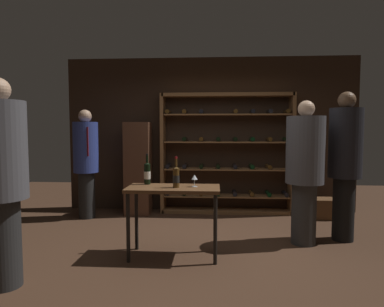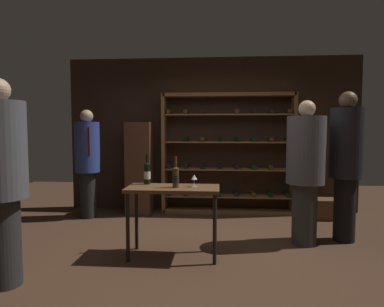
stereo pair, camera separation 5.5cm
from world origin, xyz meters
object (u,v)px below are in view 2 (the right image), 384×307
display_cabinet (139,168)px  wine_bottle_green_slim (147,173)px  wine_glass_stemmed_left (194,178)px  tasting_table (173,196)px  person_guest_khaki (1,173)px  person_bystander_red_print (88,158)px  person_guest_blue_shirt (306,166)px  wine_crate (322,209)px  person_guest_plum_blouse (346,159)px  wine_bottle_amber_reserve (176,177)px  wine_rack (228,154)px

display_cabinet → wine_bottle_green_slim: bearing=-73.5°
wine_bottle_green_slim → wine_glass_stemmed_left: size_ratio=2.65×
tasting_table → wine_glass_stemmed_left: 0.33m
tasting_table → person_guest_khaki: 1.78m
person_bystander_red_print → wine_glass_stemmed_left: 2.51m
person_guest_blue_shirt → wine_crate: (0.63, 1.32, -0.86)m
person_guest_blue_shirt → wine_bottle_green_slim: person_guest_blue_shirt is taller
person_guest_khaki → wine_glass_stemmed_left: person_guest_khaki is taller
person_guest_blue_shirt → wine_bottle_green_slim: bearing=44.9°
person_guest_plum_blouse → wine_bottle_amber_reserve: size_ratio=5.59×
person_bystander_red_print → wine_bottle_amber_reserve: 2.40m
wine_crate → wine_bottle_green_slim: (-2.62, -1.70, 0.80)m
display_cabinet → person_guest_khaki: bearing=-103.0°
display_cabinet → person_bystander_red_print: bearing=-159.6°
wine_bottle_amber_reserve → display_cabinet: bearing=114.6°
wine_bottle_green_slim → wine_bottle_amber_reserve: size_ratio=1.05×
display_cabinet → person_guest_plum_blouse: bearing=-21.2°
wine_rack → tasting_table: size_ratio=2.18×
wine_rack → person_bystander_red_print: bearing=-167.9°
display_cabinet → tasting_table: bearing=-65.9°
wine_rack → person_bystander_red_print: 2.44m
person_guest_blue_shirt → person_guest_plum_blouse: bearing=-128.6°
tasting_table → wine_bottle_green_slim: bearing=153.4°
wine_crate → wine_glass_stemmed_left: (-2.04, -1.85, 0.77)m
wine_glass_stemmed_left → wine_rack: bearing=78.0°
wine_bottle_green_slim → wine_bottle_amber_reserve: bearing=-29.0°
person_guest_plum_blouse → wine_bottle_green_slim: 2.63m
person_guest_blue_shirt → wine_crate: 1.69m
person_guest_plum_blouse → display_cabinet: (-3.09, 1.20, -0.29)m
wine_crate → display_cabinet: size_ratio=0.29×
tasting_table → wine_bottle_green_slim: wine_bottle_green_slim is taller
person_guest_plum_blouse → wine_bottle_amber_reserve: person_guest_plum_blouse is taller
wine_crate → person_guest_plum_blouse: bearing=-92.8°
wine_rack → display_cabinet: 1.60m
wine_rack → person_guest_plum_blouse: size_ratio=1.18×
wine_rack → wine_glass_stemmed_left: wine_rack is taller
person_guest_khaki → wine_crate: bearing=-20.3°
tasting_table → person_guest_plum_blouse: size_ratio=0.54×
person_guest_blue_shirt → wine_bottle_green_slim: (-2.00, -0.39, -0.06)m
person_bystander_red_print → wine_glass_stemmed_left: person_bystander_red_print is taller
person_guest_khaki → wine_bottle_green_slim: size_ratio=5.26×
person_guest_khaki → display_cabinet: (0.65, 2.80, -0.28)m
wine_rack → person_guest_plum_blouse: (1.53, -1.41, 0.05)m
person_guest_khaki → tasting_table: bearing=-26.3°
wine_glass_stemmed_left → person_guest_plum_blouse: bearing=19.7°
wine_bottle_green_slim → wine_glass_stemmed_left: (0.59, -0.14, -0.03)m
tasting_table → wine_bottle_amber_reserve: size_ratio=3.02×
person_guest_blue_shirt → display_cabinet: 2.88m
person_bystander_red_print → tasting_table: bearing=-15.2°
person_guest_blue_shirt → wine_bottle_green_slim: size_ratio=4.99×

